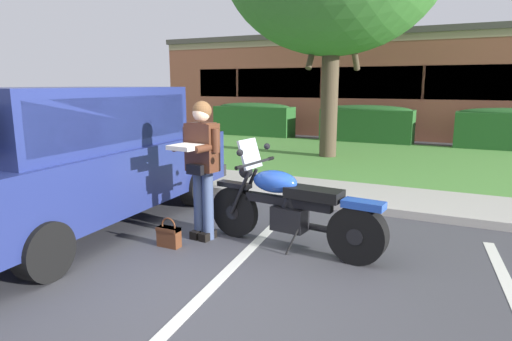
{
  "coord_description": "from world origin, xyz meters",
  "views": [
    {
      "loc": [
        2.35,
        -3.36,
        1.9
      ],
      "look_at": [
        0.03,
        1.36,
        0.85
      ],
      "focal_mm": 30.46,
      "sensor_mm": 36.0,
      "label": 1
    }
  ],
  "objects_px": {
    "motorcycle": "(298,209)",
    "hedge_center_right": "(512,129)",
    "rider_person": "(201,159)",
    "hedge_center_left": "(367,123)",
    "brick_building": "(435,85)",
    "handbag": "(169,235)",
    "hedge_left": "(254,119)",
    "parked_suv_adjacent": "(77,157)"
  },
  "relations": [
    {
      "from": "handbag",
      "to": "parked_suv_adjacent",
      "type": "distance_m",
      "value": 1.73
    },
    {
      "from": "motorcycle",
      "to": "parked_suv_adjacent",
      "type": "xyz_separation_m",
      "value": [
        -2.92,
        -0.49,
        0.47
      ]
    },
    {
      "from": "hedge_left",
      "to": "hedge_center_right",
      "type": "height_order",
      "value": "same"
    },
    {
      "from": "parked_suv_adjacent",
      "to": "hedge_center_left",
      "type": "height_order",
      "value": "parked_suv_adjacent"
    },
    {
      "from": "rider_person",
      "to": "hedge_center_right",
      "type": "height_order",
      "value": "rider_person"
    },
    {
      "from": "handbag",
      "to": "hedge_left",
      "type": "height_order",
      "value": "hedge_left"
    },
    {
      "from": "handbag",
      "to": "hedge_center_left",
      "type": "distance_m",
      "value": 10.43
    },
    {
      "from": "rider_person",
      "to": "handbag",
      "type": "relative_size",
      "value": 4.74
    },
    {
      "from": "handbag",
      "to": "hedge_center_right",
      "type": "relative_size",
      "value": 0.12
    },
    {
      "from": "rider_person",
      "to": "hedge_center_left",
      "type": "distance_m",
      "value": 10.01
    },
    {
      "from": "motorcycle",
      "to": "hedge_center_right",
      "type": "relative_size",
      "value": 0.75
    },
    {
      "from": "motorcycle",
      "to": "brick_building",
      "type": "height_order",
      "value": "brick_building"
    },
    {
      "from": "motorcycle",
      "to": "parked_suv_adjacent",
      "type": "distance_m",
      "value": 3.0
    },
    {
      "from": "hedge_center_right",
      "to": "hedge_left",
      "type": "bearing_deg",
      "value": 180.0
    },
    {
      "from": "brick_building",
      "to": "parked_suv_adjacent",
      "type": "bearing_deg",
      "value": -100.6
    },
    {
      "from": "parked_suv_adjacent",
      "to": "brick_building",
      "type": "relative_size",
      "value": 0.24
    },
    {
      "from": "motorcycle",
      "to": "hedge_center_left",
      "type": "xyz_separation_m",
      "value": [
        -1.33,
        9.83,
        0.16
      ]
    },
    {
      "from": "handbag",
      "to": "motorcycle",
      "type": "bearing_deg",
      "value": 22.73
    },
    {
      "from": "rider_person",
      "to": "hedge_center_left",
      "type": "xyz_separation_m",
      "value": [
        -0.14,
        10.0,
        -0.36
      ]
    },
    {
      "from": "handbag",
      "to": "brick_building",
      "type": "height_order",
      "value": "brick_building"
    },
    {
      "from": "hedge_center_left",
      "to": "hedge_center_right",
      "type": "distance_m",
      "value": 4.12
    },
    {
      "from": "rider_person",
      "to": "hedge_center_right",
      "type": "relative_size",
      "value": 0.57
    },
    {
      "from": "motorcycle",
      "to": "brick_building",
      "type": "relative_size",
      "value": 0.11
    },
    {
      "from": "hedge_center_left",
      "to": "hedge_center_right",
      "type": "height_order",
      "value": "same"
    },
    {
      "from": "handbag",
      "to": "hedge_center_right",
      "type": "height_order",
      "value": "hedge_center_right"
    },
    {
      "from": "brick_building",
      "to": "hedge_center_right",
      "type": "bearing_deg",
      "value": -68.05
    },
    {
      "from": "motorcycle",
      "to": "handbag",
      "type": "bearing_deg",
      "value": -157.27
    },
    {
      "from": "motorcycle",
      "to": "brick_building",
      "type": "bearing_deg",
      "value": 89.25
    },
    {
      "from": "handbag",
      "to": "hedge_left",
      "type": "bearing_deg",
      "value": 111.26
    },
    {
      "from": "rider_person",
      "to": "handbag",
      "type": "bearing_deg",
      "value": -116.62
    },
    {
      "from": "hedge_center_left",
      "to": "handbag",
      "type": "bearing_deg",
      "value": -90.38
    },
    {
      "from": "brick_building",
      "to": "handbag",
      "type": "bearing_deg",
      "value": -95.47
    },
    {
      "from": "hedge_center_left",
      "to": "motorcycle",
      "type": "bearing_deg",
      "value": -82.31
    },
    {
      "from": "hedge_center_left",
      "to": "hedge_center_right",
      "type": "relative_size",
      "value": 0.98
    },
    {
      "from": "motorcycle",
      "to": "hedge_center_right",
      "type": "bearing_deg",
      "value": 74.14
    },
    {
      "from": "hedge_left",
      "to": "hedge_center_left",
      "type": "height_order",
      "value": "same"
    },
    {
      "from": "hedge_center_left",
      "to": "brick_building",
      "type": "bearing_deg",
      "value": 76.46
    },
    {
      "from": "parked_suv_adjacent",
      "to": "hedge_left",
      "type": "height_order",
      "value": "parked_suv_adjacent"
    },
    {
      "from": "parked_suv_adjacent",
      "to": "hedge_left",
      "type": "bearing_deg",
      "value": 103.78
    },
    {
      "from": "parked_suv_adjacent",
      "to": "hedge_center_right",
      "type": "height_order",
      "value": "parked_suv_adjacent"
    },
    {
      "from": "motorcycle",
      "to": "hedge_center_left",
      "type": "distance_m",
      "value": 9.93
    },
    {
      "from": "handbag",
      "to": "parked_suv_adjacent",
      "type": "xyz_separation_m",
      "value": [
        -1.52,
        0.09,
        0.81
      ]
    }
  ]
}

